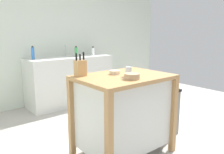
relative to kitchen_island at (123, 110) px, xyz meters
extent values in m
plane|color=#ADA8A0|center=(0.11, -0.14, -0.51)|extent=(6.94, 6.94, 0.00)
cube|color=silver|center=(0.11, 2.40, 0.79)|extent=(5.94, 0.10, 2.60)
cube|color=#AD7F4C|center=(0.00, 0.00, 0.38)|extent=(1.00, 0.73, 0.04)
cube|color=silver|center=(0.00, 0.00, -0.02)|extent=(0.90, 0.63, 0.77)
cube|color=#AD7F4C|center=(-0.47, -0.34, -0.07)|extent=(0.06, 0.06, 0.87)
cube|color=#AD7F4C|center=(0.47, -0.34, -0.07)|extent=(0.06, 0.06, 0.87)
cube|color=#AD7F4C|center=(-0.47, 0.34, -0.07)|extent=(0.06, 0.06, 0.87)
cube|color=#AD7F4C|center=(0.47, 0.34, -0.07)|extent=(0.06, 0.06, 0.87)
cube|color=tan|center=(-0.38, 0.27, 0.49)|extent=(0.11, 0.09, 0.17)
cylinder|color=black|center=(-0.43, 0.27, 0.61)|extent=(0.02, 0.02, 0.08)
cylinder|color=black|center=(-0.38, 0.27, 0.60)|extent=(0.02, 0.02, 0.06)
cylinder|color=black|center=(-0.34, 0.27, 0.61)|extent=(0.02, 0.02, 0.08)
cylinder|color=beige|center=(-0.03, 0.12, 0.42)|extent=(0.12, 0.12, 0.04)
cylinder|color=gray|center=(-0.03, 0.12, 0.44)|extent=(0.10, 0.10, 0.01)
cylinder|color=tan|center=(-0.07, -0.20, 0.43)|extent=(0.16, 0.16, 0.06)
cylinder|color=brown|center=(-0.07, -0.20, 0.46)|extent=(0.13, 0.13, 0.01)
cylinder|color=silver|center=(0.00, -0.07, 0.45)|extent=(0.07, 0.07, 0.10)
cube|color=slate|center=(0.74, 0.01, -0.21)|extent=(0.34, 0.26, 0.60)
cube|color=black|center=(0.74, 0.01, 0.11)|extent=(0.36, 0.28, 0.03)
cube|color=silver|center=(0.46, 2.05, -0.06)|extent=(1.61, 0.60, 0.91)
cube|color=silver|center=(0.46, 2.03, 0.38)|extent=(0.44, 0.36, 0.03)
cylinder|color=#B7BCC1|center=(0.46, 2.19, 0.51)|extent=(0.02, 0.02, 0.22)
cylinder|color=blue|center=(-0.22, 2.08, 0.50)|extent=(0.05, 0.05, 0.21)
cylinder|color=black|center=(-0.22, 2.08, 0.61)|extent=(0.03, 0.03, 0.02)
cylinder|color=white|center=(0.96, 1.99, 0.47)|extent=(0.06, 0.06, 0.15)
cylinder|color=black|center=(0.96, 1.99, 0.56)|extent=(0.04, 0.04, 0.02)
cylinder|color=green|center=(0.56, 1.95, 0.49)|extent=(0.05, 0.05, 0.18)
cylinder|color=black|center=(0.56, 1.95, 0.59)|extent=(0.03, 0.03, 0.02)
camera|label=1|loc=(-1.63, -1.80, 0.87)|focal=36.54mm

